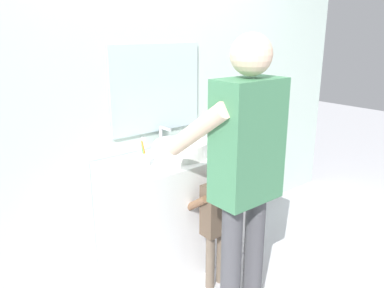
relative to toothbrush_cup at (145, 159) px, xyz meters
The scene contains 8 objects.
ground_plane 1.00m from the toothbrush_cup, 39.96° to the right, with size 14.00×14.00×0.00m, color silver.
back_wall 0.65m from the toothbrush_cup, 48.23° to the left, with size 4.40×0.10×2.70m.
vanity_cabinet 0.58m from the toothbrush_cup, ahead, with size 1.13×0.54×0.86m, color white.
sink_basin 0.32m from the toothbrush_cup, ahead, with size 0.39×0.39×0.11m.
faucet 0.40m from the toothbrush_cup, 37.98° to the left, with size 0.18×0.14×0.18m.
toothbrush_cup is the anchor object (origin of this frame).
child_toddler 0.62m from the toothbrush_cup, 49.19° to the right, with size 0.28×0.28×0.89m.
adult_parent 0.73m from the toothbrush_cup, 70.54° to the right, with size 0.54×0.56×1.73m.
Camera 1 is at (-1.62, -1.82, 1.74)m, focal length 35.98 mm.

